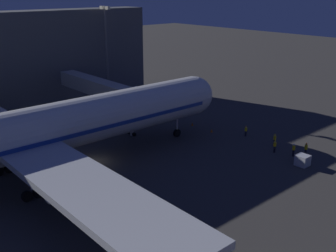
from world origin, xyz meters
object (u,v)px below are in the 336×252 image
at_px(ground_crew_near_nose_gear, 306,148).
at_px(ground_crew_by_tug, 275,139).
at_px(traffic_cone_nose_port, 212,131).
at_px(jet_bridge, 105,90).
at_px(ground_crew_marshaller_fwd, 246,130).
at_px(airliner_at_gate, 5,140).
at_px(ground_crew_under_port_wing, 294,149).
at_px(baggage_container_mid_row, 303,160).
at_px(apron_floodlight_mast, 107,47).
at_px(traffic_cone_nose_starboard, 192,124).
at_px(ground_crew_walking_aft, 275,146).

distance_m(ground_crew_near_nose_gear, ground_crew_by_tug, 4.95).
xyz_separation_m(ground_crew_by_tug, traffic_cone_nose_port, (9.99, 2.64, -0.71)).
height_order(jet_bridge, traffic_cone_nose_port, jet_bridge).
bearing_deg(ground_crew_by_tug, ground_crew_marshaller_fwd, 0.15).
height_order(airliner_at_gate, traffic_cone_nose_port, airliner_at_gate).
bearing_deg(ground_crew_by_tug, ground_crew_under_port_wing, 160.62).
height_order(jet_bridge, baggage_container_mid_row, jet_bridge).
bearing_deg(apron_floodlight_mast, traffic_cone_nose_port, -177.66).
bearing_deg(ground_crew_by_tug, baggage_container_mid_row, 153.65).
distance_m(ground_crew_by_tug, traffic_cone_nose_starboard, 14.64).
bearing_deg(ground_crew_by_tug, jet_bridge, 28.20).
bearing_deg(ground_crew_by_tug, airliner_at_gate, 70.30).
distance_m(jet_bridge, baggage_container_mid_row, 32.83).
xyz_separation_m(baggage_container_mid_row, traffic_cone_nose_starboard, (20.92, -0.60, -0.43)).
xyz_separation_m(apron_floodlight_mast, ground_crew_walking_aft, (-39.24, -1.56, -9.75)).
height_order(baggage_container_mid_row, traffic_cone_nose_port, baggage_container_mid_row).
relative_size(ground_crew_near_nose_gear, traffic_cone_nose_port, 3.24).
relative_size(jet_bridge, ground_crew_walking_aft, 12.82).
bearing_deg(ground_crew_walking_aft, ground_crew_marshaller_fwd, -17.89).
relative_size(airliner_at_gate, traffic_cone_nose_port, 119.78).
height_order(baggage_container_mid_row, ground_crew_under_port_wing, ground_crew_under_port_wing).
bearing_deg(ground_crew_by_tug, ground_crew_walking_aft, 125.05).
distance_m(apron_floodlight_mast, baggage_container_mid_row, 45.35).
height_order(ground_crew_walking_aft, traffic_cone_nose_port, ground_crew_walking_aft).
xyz_separation_m(baggage_container_mid_row, ground_crew_near_nose_gear, (1.59, -3.43, 0.27)).
distance_m(jet_bridge, ground_crew_walking_aft, 28.52).
bearing_deg(ground_crew_walking_aft, traffic_cone_nose_port, 2.12).
xyz_separation_m(airliner_at_gate, ground_crew_near_nose_gear, (-17.13, -34.21, -4.93)).
bearing_deg(ground_crew_marshaller_fwd, ground_crew_under_port_wing, 171.38).
height_order(jet_bridge, apron_floodlight_mast, apron_floodlight_mast).
distance_m(airliner_at_gate, apron_floodlight_mast, 39.86).
distance_m(baggage_container_mid_row, traffic_cone_nose_starboard, 20.94).
distance_m(ground_crew_near_nose_gear, ground_crew_under_port_wing, 1.85).
height_order(ground_crew_near_nose_gear, ground_crew_marshaller_fwd, ground_crew_near_nose_gear).
bearing_deg(ground_crew_near_nose_gear, jet_bridge, 24.33).
xyz_separation_m(jet_bridge, traffic_cone_nose_port, (-14.36, -10.42, -5.72)).
distance_m(ground_crew_near_nose_gear, traffic_cone_nose_port, 15.22).
xyz_separation_m(ground_crew_near_nose_gear, ground_crew_under_port_wing, (0.90, 1.61, 0.01)).
relative_size(baggage_container_mid_row, traffic_cone_nose_port, 2.88).
bearing_deg(ground_crew_under_port_wing, ground_crew_by_tug, -19.38).
relative_size(ground_crew_near_nose_gear, ground_crew_walking_aft, 1.01).
height_order(apron_floodlight_mast, traffic_cone_nose_port, apron_floodlight_mast).
distance_m(jet_bridge, ground_crew_by_tug, 28.08).
xyz_separation_m(jet_bridge, ground_crew_walking_aft, (-25.90, -10.84, -5.02)).
bearing_deg(ground_crew_marshaller_fwd, ground_crew_near_nose_gear, -178.87).
xyz_separation_m(airliner_at_gate, ground_crew_under_port_wing, (-16.23, -32.60, -4.92)).
bearing_deg(ground_crew_by_tug, apron_floodlight_mast, 5.71).
height_order(apron_floodlight_mast, ground_crew_under_port_wing, apron_floodlight_mast).
bearing_deg(traffic_cone_nose_starboard, traffic_cone_nose_port, 180.00).
distance_m(apron_floodlight_mast, ground_crew_walking_aft, 40.46).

